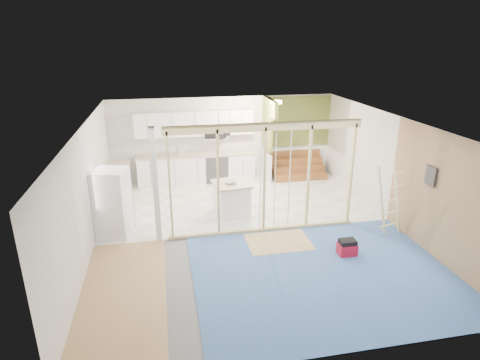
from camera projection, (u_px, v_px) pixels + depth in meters
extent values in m
cube|color=slate|center=(251.00, 232.00, 9.38)|extent=(7.00, 8.00, 0.01)
cube|color=white|center=(252.00, 123.00, 8.51)|extent=(7.00, 8.00, 0.01)
cube|color=silver|center=(224.00, 138.00, 12.64)|extent=(7.00, 0.01, 2.60)
cube|color=silver|center=(318.00, 281.00, 5.25)|extent=(7.00, 0.01, 2.60)
cube|color=silver|center=(87.00, 191.00, 8.31)|extent=(0.01, 8.00, 2.60)
cube|color=silver|center=(394.00, 171.00, 9.58)|extent=(0.01, 8.00, 2.60)
cube|color=white|center=(235.00, 200.00, 11.23)|extent=(7.00, 4.00, 0.02)
cube|color=#3E6898|center=(324.00, 274.00, 7.71)|extent=(5.00, 4.00, 0.02)
cube|color=tan|center=(123.00, 297.00, 7.03)|extent=(1.50, 4.00, 0.02)
cube|color=tan|center=(279.00, 242.00, 8.91)|extent=(1.40, 1.00, 0.01)
cube|color=#D3BD81|center=(265.00, 127.00, 8.59)|extent=(4.40, 0.09, 0.18)
cube|color=#D3BD81|center=(263.00, 229.00, 9.42)|extent=(4.40, 0.09, 0.06)
cube|color=silver|center=(156.00, 187.00, 8.56)|extent=(0.12, 0.14, 2.60)
cube|color=#D3BD81|center=(170.00, 186.00, 8.62)|extent=(0.04, 0.09, 2.40)
cube|color=#D3BD81|center=(218.00, 183.00, 8.81)|extent=(0.04, 0.09, 2.40)
cube|color=#D3BD81|center=(264.00, 179.00, 9.00)|extent=(0.05, 0.09, 2.40)
cube|color=#D3BD81|center=(309.00, 176.00, 9.19)|extent=(0.04, 0.09, 2.40)
cube|color=#D3BD81|center=(351.00, 174.00, 9.38)|extent=(0.04, 0.09, 2.40)
cylinder|color=silver|center=(260.00, 183.00, 8.98)|extent=(0.02, 0.02, 2.35)
cylinder|color=silver|center=(289.00, 181.00, 9.15)|extent=(0.02, 0.02, 2.35)
cylinder|color=silver|center=(275.00, 182.00, 9.07)|extent=(0.02, 0.02, 2.35)
cube|color=white|center=(197.00, 169.00, 12.49)|extent=(3.60, 0.60, 0.88)
cube|color=#B8A990|center=(196.00, 154.00, 12.33)|extent=(3.66, 0.64, 0.05)
cube|color=white|center=(117.00, 186.00, 11.05)|extent=(0.60, 1.60, 0.88)
cube|color=#B8A990|center=(116.00, 170.00, 10.90)|extent=(0.64, 1.64, 0.05)
cube|color=white|center=(195.00, 123.00, 12.12)|extent=(3.60, 0.34, 0.75)
cube|color=white|center=(215.00, 132.00, 12.30)|extent=(0.72, 0.38, 0.36)
cube|color=black|center=(216.00, 134.00, 12.12)|extent=(0.68, 0.02, 0.30)
cube|color=olive|center=(267.00, 124.00, 12.29)|extent=(0.10, 0.90, 1.60)
cube|color=white|center=(266.00, 166.00, 12.75)|extent=(0.10, 0.90, 0.90)
cube|color=olive|center=(274.00, 110.00, 11.46)|extent=(0.10, 0.50, 0.50)
cube|color=olive|center=(297.00, 121.00, 12.90)|extent=(2.20, 0.04, 1.60)
cube|color=white|center=(295.00, 160.00, 13.33)|extent=(2.20, 0.04, 0.90)
cube|color=brown|center=(301.00, 178.00, 12.73)|extent=(1.70, 0.26, 0.20)
cube|color=brown|center=(299.00, 169.00, 12.90)|extent=(1.70, 0.26, 0.20)
cube|color=brown|center=(296.00, 161.00, 13.08)|extent=(1.70, 0.26, 0.20)
cube|color=brown|center=(294.00, 153.00, 13.25)|extent=(1.70, 0.26, 0.20)
torus|color=black|center=(224.00, 130.00, 10.39)|extent=(0.52, 0.52, 0.02)
cylinder|color=black|center=(218.00, 120.00, 10.28)|extent=(0.01, 0.01, 0.50)
cylinder|color=black|center=(230.00, 120.00, 10.33)|extent=(0.01, 0.01, 0.50)
cylinder|color=#3A3B3F|center=(221.00, 136.00, 10.33)|extent=(0.14, 0.14, 0.14)
cylinder|color=#3A3B3F|center=(228.00, 133.00, 10.55)|extent=(0.12, 0.12, 0.12)
cube|color=#A17657|center=(450.00, 203.00, 7.73)|extent=(0.02, 4.00, 2.60)
cube|color=#3A3B3F|center=(431.00, 176.00, 8.16)|extent=(0.04, 0.30, 0.40)
cylinder|color=#FFEABF|center=(276.00, 102.00, 11.55)|extent=(0.32, 0.32, 0.08)
cube|color=white|center=(113.00, 204.00, 8.97)|extent=(0.84, 0.82, 1.59)
cube|color=#3A3B3F|center=(128.00, 203.00, 9.03)|extent=(0.18, 0.62, 1.56)
cube|color=white|center=(232.00, 200.00, 10.22)|extent=(0.89, 0.89, 0.80)
cube|color=#B8A990|center=(231.00, 184.00, 10.07)|extent=(0.99, 0.99, 0.05)
imported|color=silver|center=(230.00, 182.00, 10.01)|extent=(0.34, 0.34, 0.07)
imported|color=#A2A8B5|center=(179.00, 149.00, 12.24)|extent=(0.13, 0.13, 0.32)
imported|color=silver|center=(220.00, 150.00, 12.41)|extent=(0.09, 0.09, 0.18)
cube|color=#AC0F25|center=(347.00, 249.00, 8.38)|extent=(0.38, 0.29, 0.26)
cube|color=black|center=(348.00, 242.00, 8.32)|extent=(0.34, 0.25, 0.09)
cube|color=beige|center=(382.00, 201.00, 8.96)|extent=(0.40, 0.04, 1.69)
cube|color=beige|center=(397.00, 200.00, 9.03)|extent=(0.40, 0.04, 1.69)
cube|color=beige|center=(388.00, 225.00, 9.22)|extent=(0.41, 0.04, 0.11)
cube|color=beige|center=(392.00, 212.00, 9.12)|extent=(0.41, 0.04, 0.11)
cube|color=beige|center=(397.00, 199.00, 9.02)|extent=(0.41, 0.04, 0.11)
cube|color=beige|center=(401.00, 185.00, 8.93)|extent=(0.41, 0.04, 0.11)
cube|color=beige|center=(406.00, 171.00, 8.83)|extent=(0.41, 0.04, 0.11)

